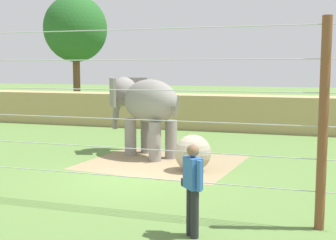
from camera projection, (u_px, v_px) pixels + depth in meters
The scene contains 8 objects.
ground_plane at pixel (130, 178), 12.23m from camera, with size 120.00×120.00×0.00m, color #5B7F3D.
dirt_patch at pixel (163, 162), 14.29m from camera, with size 4.65×4.17×0.01m, color #937F5B.
embankment_wall at pixel (211, 112), 22.01m from camera, with size 36.00×1.80×1.67m, color tan.
elephant at pixel (145, 104), 15.18m from camera, with size 3.25×2.56×2.67m.
enrichment_ball at pixel (193, 153), 13.05m from camera, with size 1.07×1.07×1.07m, color tan.
cable_fence at pixel (85, 115), 9.63m from camera, with size 10.70×0.18×3.93m.
zookeeper at pixel (193, 186), 7.93m from camera, with size 0.49×0.48×1.67m.
tree_left_of_centre at pixel (76, 29), 27.89m from camera, with size 3.92×3.92×7.46m.
Camera 1 is at (4.60, -11.09, 3.01)m, focal length 48.03 mm.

